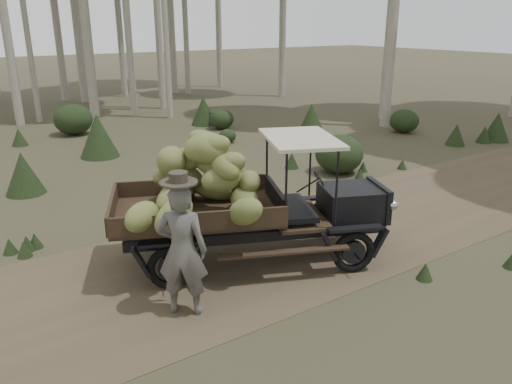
% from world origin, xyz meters
% --- Properties ---
extents(ground, '(120.00, 120.00, 0.00)m').
position_xyz_m(ground, '(0.00, 0.00, 0.00)').
color(ground, '#473D2B').
rests_on(ground, ground).
extents(dirt_track, '(70.00, 4.00, 0.01)m').
position_xyz_m(dirt_track, '(0.00, 0.00, 0.00)').
color(dirt_track, brown).
rests_on(dirt_track, ground).
extents(banana_truck, '(4.94, 3.28, 2.44)m').
position_xyz_m(banana_truck, '(-1.14, -0.03, 1.37)').
color(banana_truck, black).
rests_on(banana_truck, ground).
extents(farmer, '(0.85, 0.81, 2.12)m').
position_xyz_m(farmer, '(-2.52, -1.02, 1.00)').
color(farmer, '#56544F').
rests_on(farmer, ground).
extents(undergrowth, '(23.83, 24.72, 1.39)m').
position_xyz_m(undergrowth, '(1.37, -1.06, 0.57)').
color(undergrowth, '#233319').
rests_on(undergrowth, ground).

